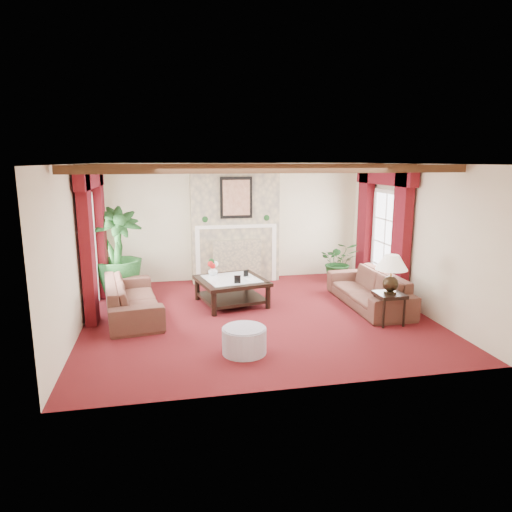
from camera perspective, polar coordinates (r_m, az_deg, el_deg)
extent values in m
plane|color=#500E13|center=(8.35, 0.10, -7.43)|extent=(6.00, 6.00, 0.00)
plane|color=white|center=(7.88, 0.10, 11.44)|extent=(6.00, 6.00, 0.00)
cube|color=beige|center=(10.68, -2.81, 4.26)|extent=(6.00, 0.02, 2.70)
cube|color=beige|center=(7.99, -21.52, 0.87)|extent=(0.02, 5.50, 2.70)
cube|color=beige|center=(9.07, 19.03, 2.28)|extent=(0.02, 5.50, 2.70)
imported|color=#360E1A|center=(8.53, -15.27, -4.34)|extent=(2.43, 1.29, 0.88)
imported|color=#360E1A|center=(9.05, 13.97, -3.36)|extent=(2.25, 0.70, 0.87)
imported|color=black|center=(9.88, -16.85, -1.80)|extent=(2.44, 2.62, 1.02)
imported|color=black|center=(10.70, 10.30, -1.24)|extent=(1.30, 1.35, 0.74)
cylinder|color=#A29FB4|center=(6.74, -1.49, -10.53)|extent=(0.65, 0.65, 0.38)
imported|color=silver|center=(9.15, -5.41, -1.85)|extent=(0.22, 0.23, 0.19)
imported|color=black|center=(8.66, -0.96, -2.33)|extent=(0.21, 0.16, 0.27)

